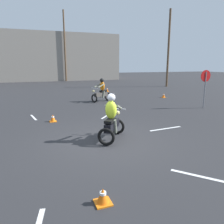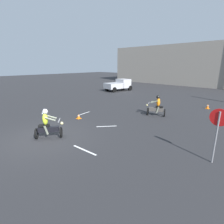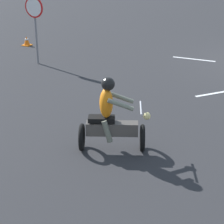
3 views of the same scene
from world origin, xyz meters
name	(u,v)px [view 2 (image 2 of 3)]	position (x,y,z in m)	size (l,w,h in m)	color
ground_plane	(45,138)	(0.00, 0.00, 0.00)	(120.00, 120.00, 0.00)	#28282B
motorcycle_rider_foreground	(47,126)	(0.19, 0.13, 0.73)	(1.33, 1.48, 1.66)	black
motorcycle_rider_background	(157,107)	(2.35, 8.07, 0.73)	(1.53, 1.14, 1.66)	black
pickup_truck	(119,85)	(-8.72, 16.23, 0.93)	(2.59, 4.39, 1.73)	black
stop_sign	(218,125)	(7.47, 3.59, 1.63)	(0.70, 0.08, 2.30)	slate
traffic_cone_near_left	(79,117)	(-1.53, 3.42, 0.16)	(0.32, 0.32, 0.34)	orange
traffic_cone_far_right	(208,106)	(4.61, 13.33, 0.21)	(0.32, 0.32, 0.44)	orange
lane_stripe_e	(85,150)	(2.76, 0.60, 0.00)	(0.10, 1.54, 0.01)	silver
lane_stripe_ne	(107,126)	(1.19, 3.65, 0.00)	(0.10, 1.33, 0.01)	silver
lane_stripe_n	(84,113)	(-2.37, 4.61, 0.00)	(0.10, 1.27, 0.01)	silver
lane_stripe_nw	(43,112)	(-5.41, 2.52, 0.00)	(0.10, 1.67, 0.01)	silver
building_backdrop	(196,65)	(-4.03, 34.70, 3.79)	(32.49, 11.61, 7.59)	gray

